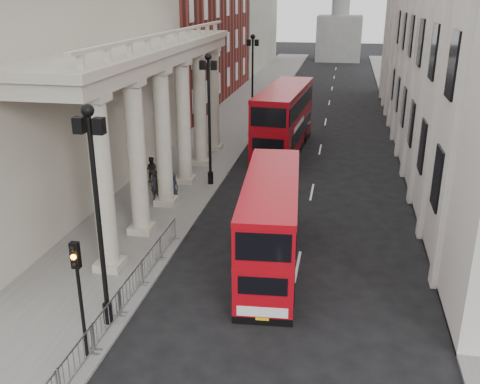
{
  "coord_description": "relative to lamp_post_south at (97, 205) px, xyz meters",
  "views": [
    {
      "loc": [
        7.57,
        -11.97,
        11.81
      ],
      "look_at": [
        2.82,
        12.46,
        2.53
      ],
      "focal_mm": 40.0,
      "sensor_mm": 36.0,
      "label": 1
    }
  ],
  "objects": [
    {
      "name": "crowd_barriers",
      "position": [
        0.25,
        -1.77,
        -4.24
      ],
      "size": [
        0.5,
        18.75,
        1.1
      ],
      "color": "gray",
      "rests_on": "sidewalk_west"
    },
    {
      "name": "pedestrian_c",
      "position": [
        -1.59,
        12.94,
        -3.95
      ],
      "size": [
        0.91,
        0.69,
        1.67
      ],
      "primitive_type": "imported",
      "rotation": [
        0.0,
        0.0,
        6.08
      ],
      "color": "black",
      "rests_on": "sidewalk_west"
    },
    {
      "name": "sidewalk_east",
      "position": [
        14.1,
        26.0,
        -4.85
      ],
      "size": [
        3.0,
        140.0,
        0.12
      ],
      "primitive_type": "cube",
      "color": "slate",
      "rests_on": "ground"
    },
    {
      "name": "west_building_far",
      "position": [
        -9.9,
        76.0,
        5.09
      ],
      "size": [
        9.0,
        30.0,
        20.0
      ],
      "primitive_type": "cube",
      "color": "#9E9784",
      "rests_on": "ground"
    },
    {
      "name": "lamp_post_mid",
      "position": [
        0.0,
        16.0,
        0.0
      ],
      "size": [
        1.05,
        0.44,
        8.32
      ],
      "color": "black",
      "rests_on": "sidewalk_west"
    },
    {
      "name": "sidewalk_west",
      "position": [
        -2.4,
        26.0,
        -4.85
      ],
      "size": [
        6.0,
        140.0,
        0.12
      ],
      "primitive_type": "cube",
      "color": "slate",
      "rests_on": "ground"
    },
    {
      "name": "bus_far",
      "position": [
        3.7,
        24.98,
        -2.28
      ],
      "size": [
        3.63,
        11.85,
        5.04
      ],
      "rotation": [
        0.0,
        0.0,
        -0.07
      ],
      "color": "#A30710",
      "rests_on": "ground"
    },
    {
      "name": "lamp_post_south",
      "position": [
        0.0,
        0.0,
        0.0
      ],
      "size": [
        1.05,
        0.44,
        8.32
      ],
      "color": "black",
      "rests_on": "sidewalk_west"
    },
    {
      "name": "portico_building",
      "position": [
        -9.9,
        14.0,
        1.09
      ],
      "size": [
        9.0,
        28.0,
        12.0
      ],
      "primitive_type": "cube",
      "color": "#9E9784",
      "rests_on": "ground"
    },
    {
      "name": "pedestrian_b",
      "position": [
        -3.91,
        15.63,
        -3.94
      ],
      "size": [
        0.91,
        0.76,
        1.7
      ],
      "primitive_type": "imported",
      "rotation": [
        0.0,
        0.0,
        3.29
      ],
      "color": "black",
      "rests_on": "sidewalk_west"
    },
    {
      "name": "traffic_light",
      "position": [
        0.1,
        -2.02,
        -1.8
      ],
      "size": [
        0.28,
        0.33,
        4.3
      ],
      "color": "black",
      "rests_on": "sidewalk_west"
    },
    {
      "name": "lamp_post_north",
      "position": [
        0.0,
        32.0,
        0.0
      ],
      "size": [
        1.05,
        0.44,
        8.32
      ],
      "color": "black",
      "rests_on": "sidewalk_west"
    },
    {
      "name": "kerb",
      "position": [
        0.55,
        26.0,
        -4.84
      ],
      "size": [
        0.2,
        140.0,
        0.14
      ],
      "primitive_type": "cube",
      "color": "slate",
      "rests_on": "ground"
    },
    {
      "name": "bus_near",
      "position": [
        5.32,
        5.87,
        -2.72
      ],
      "size": [
        3.11,
        9.86,
        4.19
      ],
      "rotation": [
        0.0,
        0.0,
        0.08
      ],
      "color": "#AC0711",
      "rests_on": "ground"
    },
    {
      "name": "brick_building",
      "position": [
        -9.9,
        44.0,
        6.09
      ],
      "size": [
        9.0,
        32.0,
        22.0
      ],
      "primitive_type": "cube",
      "color": "maroon",
      "rests_on": "ground"
    },
    {
      "name": "pedestrian_a",
      "position": [
        -2.45,
        12.44,
        -3.83
      ],
      "size": [
        0.74,
        0.53,
        1.92
      ],
      "primitive_type": "imported",
      "rotation": [
        0.0,
        0.0,
        -0.1
      ],
      "color": "black",
      "rests_on": "sidewalk_west"
    }
  ]
}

